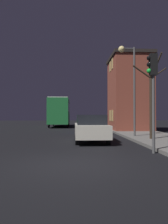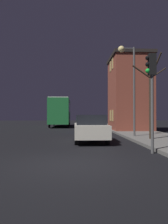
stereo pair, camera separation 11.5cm
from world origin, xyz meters
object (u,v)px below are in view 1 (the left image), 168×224
(car_near_lane, at_px, (91,128))
(car_mid_lane, at_px, (86,124))
(streetlamp, at_px, (129,73))
(traffic_light, at_px, (153,82))
(bare_tree, at_px, (151,100))
(bus, at_px, (60,110))

(car_near_lane, xyz_separation_m, car_mid_lane, (0.19, 7.84, -0.06))
(streetlamp, height_order, traffic_light, streetlamp)
(streetlamp, bearing_deg, car_near_lane, -148.28)
(traffic_light, xyz_separation_m, bare_tree, (1.41, 4.10, -0.46))
(streetlamp, distance_m, traffic_light, 6.20)
(car_near_lane, bearing_deg, car_mid_lane, 88.64)
(bus, relative_size, car_mid_lane, 2.44)
(streetlamp, height_order, car_mid_lane, streetlamp)
(bare_tree, height_order, car_mid_lane, bare_tree)
(streetlamp, distance_m, car_mid_lane, 7.64)
(bus, relative_size, car_near_lane, 2.02)
(traffic_light, xyz_separation_m, bus, (-5.25, 21.95, -0.71))
(streetlamp, distance_m, car_near_lane, 4.97)
(traffic_light, distance_m, bus, 22.59)
(car_near_lane, bearing_deg, bare_tree, -2.27)
(streetlamp, xyz_separation_m, traffic_light, (-0.53, -5.98, -1.56))
(car_near_lane, bearing_deg, streetlamp, 31.72)
(traffic_light, height_order, car_near_lane, traffic_light)
(car_near_lane, height_order, car_mid_lane, car_near_lane)
(bus, bearing_deg, car_mid_lane, -72.24)
(traffic_light, bearing_deg, car_mid_lane, 99.82)
(bus, distance_m, car_mid_lane, 10.47)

